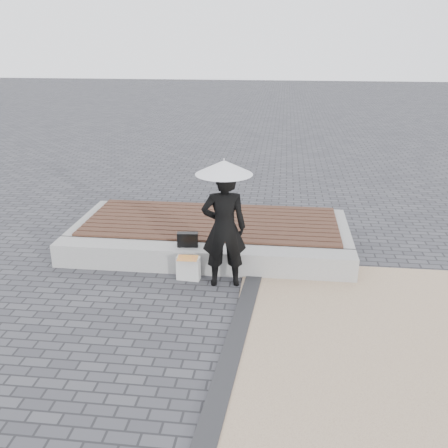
{
  "coord_description": "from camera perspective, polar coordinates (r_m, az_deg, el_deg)",
  "views": [
    {
      "loc": [
        1.25,
        -5.81,
        3.64
      ],
      "look_at": [
        0.43,
        1.14,
        1.0
      ],
      "focal_mm": 40.09,
      "sensor_mm": 36.0,
      "label": 1
    }
  ],
  "objects": [
    {
      "name": "ground",
      "position": [
        6.97,
        -4.67,
        -10.89
      ],
      "size": [
        80.0,
        80.0,
        0.0
      ],
      "primitive_type": "plane",
      "color": "#46464A",
      "rests_on": "ground"
    },
    {
      "name": "terrazzo_zone",
      "position": [
        6.72,
        23.12,
        -13.91
      ],
      "size": [
        5.0,
        5.0,
        0.02
      ],
      "primitive_type": "cube",
      "color": "#C6AF88",
      "rests_on": "ground"
    },
    {
      "name": "edging_band",
      "position": [
        6.45,
        1.17,
        -13.51
      ],
      "size": [
        0.61,
        5.2,
        0.04
      ],
      "primitive_type": "cube",
      "rotation": [
        0.0,
        0.0,
        -0.07
      ],
      "color": "#2A2A2C",
      "rests_on": "ground"
    },
    {
      "name": "seating_ledge",
      "position": [
        8.27,
        -2.56,
        -3.95
      ],
      "size": [
        5.0,
        0.45,
        0.4
      ],
      "primitive_type": "cube",
      "color": "#A9A8A4",
      "rests_on": "ground"
    },
    {
      "name": "timber_platform",
      "position": [
        9.36,
        -1.39,
        -0.92
      ],
      "size": [
        5.0,
        2.0,
        0.4
      ],
      "primitive_type": "cube",
      "color": "#A4A49F",
      "rests_on": "ground"
    },
    {
      "name": "timber_decking",
      "position": [
        9.28,
        -1.4,
        0.34
      ],
      "size": [
        4.6,
        2.0,
        0.04
      ],
      "primitive_type": null,
      "color": "#553226",
      "rests_on": "timber_platform"
    },
    {
      "name": "woman",
      "position": [
        7.51,
        0.0,
        -0.5
      ],
      "size": [
        0.74,
        0.55,
        1.86
      ],
      "primitive_type": "imported",
      "rotation": [
        0.0,
        0.0,
        3.31
      ],
      "color": "black",
      "rests_on": "ground"
    },
    {
      "name": "parasol",
      "position": [
        7.22,
        0.0,
        6.48
      ],
      "size": [
        0.84,
        0.84,
        1.07
      ],
      "rotation": [
        0.0,
        0.0,
        0.22
      ],
      "color": "silver",
      "rests_on": "ground"
    },
    {
      "name": "handbag",
      "position": [
        8.19,
        -4.17,
        -1.79
      ],
      "size": [
        0.35,
        0.15,
        0.24
      ],
      "primitive_type": "cube",
      "rotation": [
        0.0,
        0.0,
        0.09
      ],
      "color": "black",
      "rests_on": "seating_ledge"
    },
    {
      "name": "canvas_tote",
      "position": [
        7.96,
        -4.08,
        -5.05
      ],
      "size": [
        0.38,
        0.18,
        0.39
      ],
      "primitive_type": "cube",
      "rotation": [
        0.0,
        0.0,
        -0.08
      ],
      "color": "silver",
      "rests_on": "ground"
    },
    {
      "name": "magazine",
      "position": [
        7.83,
        -4.19,
        -3.9
      ],
      "size": [
        0.32,
        0.24,
        0.01
      ],
      "primitive_type": "cube",
      "rotation": [
        0.0,
        0.0,
        0.04
      ],
      "color": "#E7444A",
      "rests_on": "canvas_tote"
    }
  ]
}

